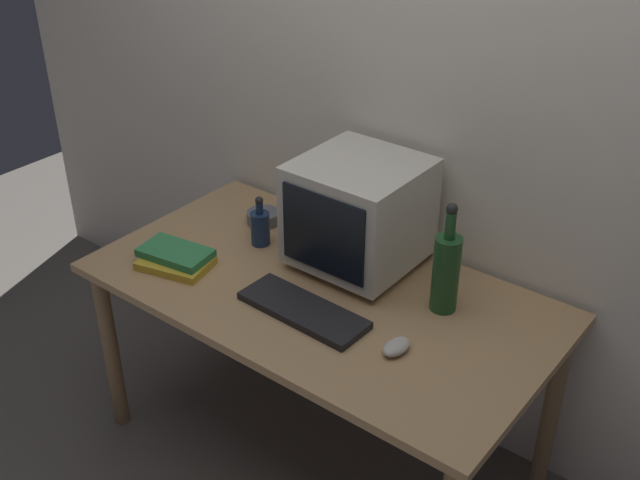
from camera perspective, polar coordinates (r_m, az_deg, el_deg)
ground_plane at (r=2.95m, az=0.00°, el=-15.16°), size 6.00×6.00×0.00m
back_wall at (r=2.59m, az=6.44°, el=10.89°), size 4.00×0.08×2.50m
desk at (r=2.54m, az=0.00°, el=-5.12°), size 1.51×0.81×0.72m
crt_monitor at (r=2.52m, az=2.88°, el=2.00°), size 0.38×0.39×0.37m
keyboard at (r=2.37m, az=-1.24°, el=-5.18°), size 0.42×0.16×0.02m
computer_mouse at (r=2.23m, az=5.63°, el=-7.82°), size 0.07×0.10×0.04m
bottle_tall at (r=2.36m, az=9.25°, el=-2.22°), size 0.08×0.08×0.36m
bottle_short at (r=2.70m, az=-4.41°, el=0.99°), size 0.07×0.07×0.18m
book_stack at (r=2.64m, az=-10.57°, el=-1.32°), size 0.27×0.21×0.05m
cd_spindle at (r=2.85m, az=-4.20°, el=1.67°), size 0.12×0.12×0.04m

